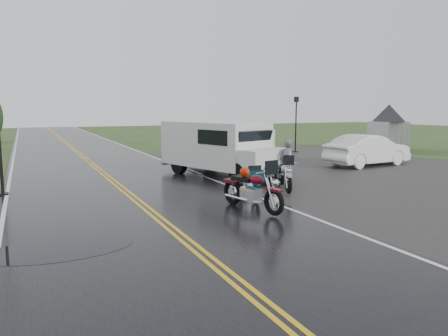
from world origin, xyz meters
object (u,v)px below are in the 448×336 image
person_at_van (287,162)px  sedan_white (368,151)px  motorcycle_red (274,191)px  motorcycle_teal (256,186)px  motorcycle_silver (289,177)px  visitor_center (389,116)px  lamp_post_far_right (296,124)px  van_white (238,154)px

person_at_van → sedan_white: person_at_van is taller
motorcycle_red → motorcycle_teal: 1.82m
motorcycle_teal → motorcycle_silver: (1.62, 0.65, 0.08)m
visitor_center → lamp_post_far_right: bearing=168.5°
lamp_post_far_right → motorcycle_red: bearing=-125.7°
visitor_center → person_at_van: (-13.95, -8.73, -1.53)m
person_at_van → visitor_center: bearing=174.4°
motorcycle_teal → sedan_white: size_ratio=0.40×
motorcycle_silver → sedan_white: 9.17m
motorcycle_red → person_at_van: person_at_van is taller
motorcycle_teal → sedan_white: 10.90m
motorcycle_teal → motorcycle_red: bearing=-98.8°
person_at_van → motorcycle_teal: bearing=5.1°
motorcycle_red → motorcycle_silver: (2.04, 2.41, -0.09)m
visitor_center → person_at_van: size_ratio=9.21×
van_white → visitor_center: bearing=8.4°
person_at_van → lamp_post_far_right: bearing=-163.1°
motorcycle_teal → person_at_van: person_at_van is taller
sedan_white → lamp_post_far_right: 7.32m
motorcycle_red → lamp_post_far_right: 17.76m
motorcycle_teal → motorcycle_silver: bearing=26.1°
motorcycle_teal → van_white: (0.97, 3.18, 0.64)m
person_at_van → motorcycle_red: bearing=16.1°
van_white → lamp_post_far_right: bearing=27.8°
visitor_center → sedan_white: bearing=-140.9°
motorcycle_silver → person_at_van: size_ratio=1.27×
van_white → person_at_van: van_white is taller
van_white → motorcycle_silver: bearing=-94.4°
motorcycle_teal → motorcycle_silver: motorcycle_silver is taller
visitor_center → sedan_white: (-7.22, -5.86, -1.61)m
motorcycle_silver → van_white: van_white is taller
visitor_center → motorcycle_teal: 20.21m
motorcycle_red → sedan_white: sedan_white is taller
motorcycle_red → lamp_post_far_right: size_ratio=0.67×
motorcycle_red → person_at_van: size_ratio=1.45×
visitor_center → motorcycle_red: (-17.09, -13.02, -1.66)m
visitor_center → motorcycle_silver: visitor_center is taller
van_white → motorcycle_teal: bearing=-125.8°
motorcycle_teal → sedan_white: sedan_white is taller
motorcycle_teal → lamp_post_far_right: 16.11m
van_white → motorcycle_red: bearing=-124.4°
motorcycle_silver → van_white: size_ratio=0.36×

